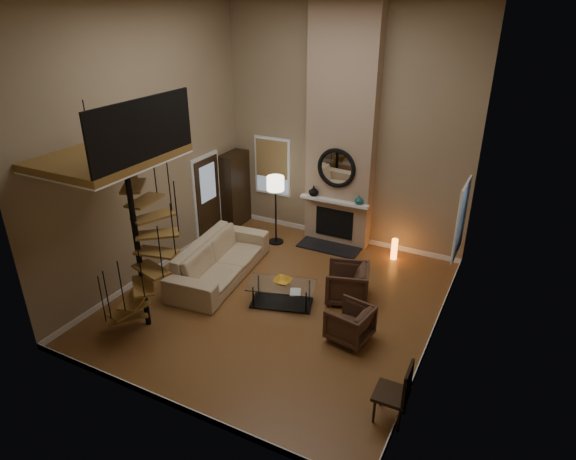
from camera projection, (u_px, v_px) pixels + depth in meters
The scene contains 32 objects.
ground at pixel (279, 301), 9.94m from camera, with size 6.00×6.50×0.01m, color #935F2F.
back_wall at pixel (344, 130), 11.38m from camera, with size 6.00×0.02×5.50m, color #927D5E.
front_wall at pixel (154, 243), 6.15m from camera, with size 6.00×0.02×5.50m, color #927D5E.
left_wall at pixel (147, 148), 10.00m from camera, with size 0.02×6.50×5.50m, color #927D5E.
right_wall at pixel (451, 198), 7.53m from camera, with size 0.02×6.50×5.50m, color #927D5E.
baseboard_back at pixel (339, 235), 12.52m from camera, with size 6.00×0.02×0.12m, color white.
baseboard_front at pixel (176, 405), 7.31m from camera, with size 6.00×0.02×0.12m, color white.
baseboard_left at pixel (162, 265), 11.15m from camera, with size 0.02×6.50×0.12m, color white.
baseboard_right at pixel (429, 341), 8.68m from camera, with size 0.02×6.50×0.12m, color white.
chimney_breast at pixel (341, 132), 11.23m from camera, with size 1.60×0.38×5.50m, color #9F8367.
hearth at pixel (329, 247), 12.00m from camera, with size 1.50×0.60×0.04m, color black.
firebox at pixel (334, 223), 12.01m from camera, with size 0.95×0.02×0.72m, color black.
mantel at pixel (334, 201), 11.68m from camera, with size 1.70×0.18×0.06m, color white.
mirror_frame at pixel (336, 168), 11.39m from camera, with size 0.94×0.94×0.10m, color black.
mirror_disc at pixel (336, 168), 11.40m from camera, with size 0.80×0.80×0.01m, color white.
vase_left at pixel (314, 191), 11.88m from camera, with size 0.24×0.24×0.25m, color black.
vase_right at pixel (359, 200), 11.41m from camera, with size 0.20×0.20×0.21m, color #175152.
window_back at pixel (272, 166), 12.62m from camera, with size 1.02×0.06×1.52m.
window_right at pixel (461, 218), 9.63m from camera, with size 0.06×1.02×1.52m.
entry_door at pixel (207, 198), 12.16m from camera, with size 0.10×1.05×2.16m.
loft at pixel (113, 154), 7.96m from camera, with size 1.70×2.20×1.09m.
spiral_stair at pixel (137, 238), 8.47m from camera, with size 1.47×1.47×4.06m.
hutch at pixel (235, 190), 12.93m from camera, with size 0.42×0.89×1.99m, color black.
sofa at pixel (220, 260), 10.67m from camera, with size 2.83×1.11×0.83m, color tan.
armchair_near at pixel (351, 284), 9.84m from camera, with size 0.81×0.83×0.76m, color #492F21.
armchair_far at pixel (353, 324), 8.62m from camera, with size 0.69×0.71×0.65m, color #492F21.
coffee_table at pixel (282, 292), 9.71m from camera, with size 1.45×1.01×0.48m.
bowl at pixel (283, 281), 9.66m from camera, with size 0.35×0.35×0.09m, color gold.
book at pixel (294, 292), 9.37m from camera, with size 0.20×0.27×0.03m, color gray.
floor_lamp at pixel (275, 189), 11.70m from camera, with size 0.41×0.41×1.72m.
accent_lamp at pixel (394, 249), 11.42m from camera, with size 0.14×0.14×0.50m, color orange.
side_chair at pixel (398, 391), 6.92m from camera, with size 0.49×0.49×1.00m.
Camera 1 is at (3.99, -7.37, 5.53)m, focal length 30.85 mm.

